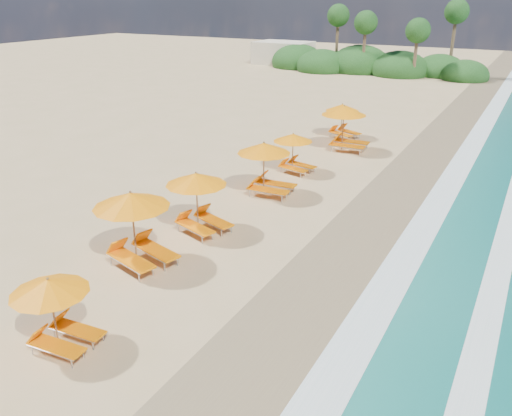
{
  "coord_description": "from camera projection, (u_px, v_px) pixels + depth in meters",
  "views": [
    {
      "loc": [
        8.75,
        -16.12,
        8.75
      ],
      "look_at": [
        0.0,
        0.0,
        1.2
      ],
      "focal_mm": 36.93,
      "sensor_mm": 36.0,
      "label": 1
    }
  ],
  "objects": [
    {
      "name": "station_6",
      "position": [
        295.0,
        150.0,
        27.19
      ],
      "size": [
        2.54,
        2.45,
        2.07
      ],
      "rotation": [
        0.0,
        0.0,
        -0.23
      ],
      "color": "olive",
      "rests_on": "ground"
    },
    {
      "name": "surf_foam",
      "position": [
        435.0,
        278.0,
        17.32
      ],
      "size": [
        4.0,
        160.0,
        0.01
      ],
      "color": "white",
      "rests_on": "ground"
    },
    {
      "name": "station_7",
      "position": [
        347.0,
        125.0,
        30.88
      ],
      "size": [
        2.98,
        2.77,
        2.67
      ],
      "rotation": [
        0.0,
        0.0,
        0.06
      ],
      "color": "olive",
      "rests_on": "ground"
    },
    {
      "name": "ground",
      "position": [
        256.0,
        237.0,
        20.29
      ],
      "size": [
        160.0,
        160.0,
        0.0
      ],
      "primitive_type": "plane",
      "color": "tan",
      "rests_on": "ground"
    },
    {
      "name": "station_4",
      "position": [
        200.0,
        199.0,
        20.31
      ],
      "size": [
        3.07,
        3.0,
        2.41
      ],
      "rotation": [
        0.0,
        0.0,
        -0.32
      ],
      "color": "olive",
      "rests_on": "ground"
    },
    {
      "name": "wet_sand",
      "position": [
        356.0,
        260.0,
        18.52
      ],
      "size": [
        4.0,
        160.0,
        0.01
      ],
      "primitive_type": "cube",
      "color": "olive",
      "rests_on": "ground"
    },
    {
      "name": "beach_building",
      "position": [
        283.0,
        53.0,
        68.47
      ],
      "size": [
        7.0,
        5.0,
        2.8
      ],
      "primitive_type": "cube",
      "color": "beige",
      "rests_on": "ground"
    },
    {
      "name": "station_2",
      "position": [
        57.0,
        309.0,
        13.6
      ],
      "size": [
        2.32,
        2.17,
        2.06
      ],
      "rotation": [
        0.0,
        0.0,
        0.08
      ],
      "color": "olive",
      "rests_on": "ground"
    },
    {
      "name": "station_8",
      "position": [
        344.0,
        119.0,
        33.72
      ],
      "size": [
        2.85,
        2.83,
        2.18
      ],
      "rotation": [
        0.0,
        0.0,
        -0.42
      ],
      "color": "olive",
      "rests_on": "ground"
    },
    {
      "name": "treeline",
      "position": [
        367.0,
        64.0,
        61.28
      ],
      "size": [
        25.8,
        8.8,
        9.74
      ],
      "color": "#163D14",
      "rests_on": "ground"
    },
    {
      "name": "station_3",
      "position": [
        137.0,
        224.0,
        17.75
      ],
      "size": [
        3.3,
        3.2,
        2.64
      ],
      "rotation": [
        0.0,
        0.0,
        -0.27
      ],
      "color": "olive",
      "rests_on": "ground"
    },
    {
      "name": "station_5",
      "position": [
        268.0,
        165.0,
        24.08
      ],
      "size": [
        2.8,
        2.61,
        2.5
      ],
      "rotation": [
        0.0,
        0.0,
        0.06
      ],
      "color": "olive",
      "rests_on": "ground"
    }
  ]
}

